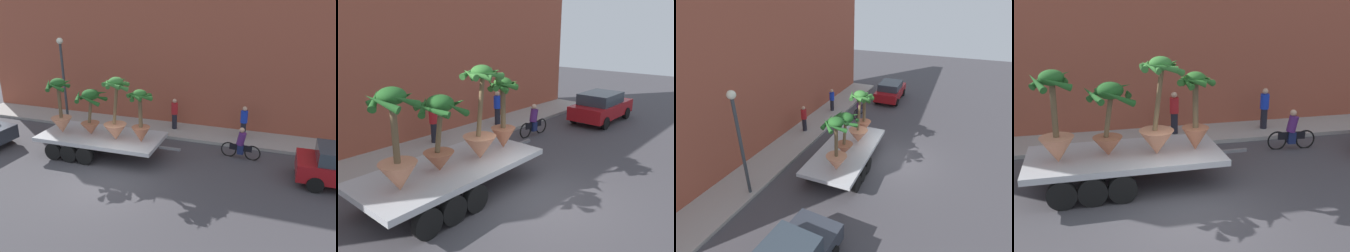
% 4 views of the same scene
% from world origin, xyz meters
% --- Properties ---
extents(ground_plane, '(60.00, 60.00, 0.00)m').
position_xyz_m(ground_plane, '(0.00, 0.00, 0.00)').
color(ground_plane, '#423F44').
extents(sidewalk, '(24.00, 2.20, 0.15)m').
position_xyz_m(sidewalk, '(0.00, 6.10, 0.07)').
color(sidewalk, '#A39E99').
rests_on(sidewalk, ground).
extents(building_facade, '(24.00, 1.20, 8.94)m').
position_xyz_m(building_facade, '(0.00, 7.80, 4.47)').
color(building_facade, '#9E4C38').
rests_on(building_facade, ground).
extents(flatbed_trailer, '(6.76, 2.71, 0.98)m').
position_xyz_m(flatbed_trailer, '(-1.74, 2.22, 0.77)').
color(flatbed_trailer, '#B7BABF').
rests_on(flatbed_trailer, ground).
extents(potted_palm_rear, '(1.35, 1.34, 2.88)m').
position_xyz_m(potted_palm_rear, '(-0.54, 1.94, 2.13)').
color(potted_palm_rear, tan).
rests_on(potted_palm_rear, flatbed_trailer).
extents(potted_palm_middle, '(1.52, 1.53, 2.18)m').
position_xyz_m(potted_palm_middle, '(-1.93, 2.14, 2.14)').
color(potted_palm_middle, '#B26647').
rests_on(potted_palm_middle, flatbed_trailer).
extents(potted_palm_front, '(1.21, 1.16, 2.39)m').
position_xyz_m(potted_palm_front, '(0.60, 2.05, 2.08)').
color(potted_palm_front, '#B26647').
rests_on(potted_palm_front, flatbed_trailer).
extents(potted_palm_extra, '(1.22, 1.24, 2.62)m').
position_xyz_m(potted_palm_extra, '(-3.40, 1.93, 2.05)').
color(potted_palm_extra, tan).
rests_on(potted_palm_extra, flatbed_trailer).
extents(cyclist, '(1.84, 0.38, 1.54)m').
position_xyz_m(cyclist, '(4.78, 3.88, 0.67)').
color(cyclist, black).
rests_on(cyclist, ground).
extents(parked_car, '(4.14, 1.97, 1.58)m').
position_xyz_m(parked_car, '(9.16, 2.65, 0.83)').
color(parked_car, maroon).
rests_on(parked_car, ground).
extents(pedestrian_near_gate, '(0.36, 0.36, 1.71)m').
position_xyz_m(pedestrian_near_gate, '(4.61, 6.04, 1.04)').
color(pedestrian_near_gate, black).
rests_on(pedestrian_near_gate, sidewalk).
extents(pedestrian_far_left, '(0.36, 0.36, 1.71)m').
position_xyz_m(pedestrian_far_left, '(0.83, 6.21, 1.04)').
color(pedestrian_far_left, black).
rests_on(pedestrian_far_left, sidewalk).
extents(street_lamp, '(0.36, 0.36, 4.83)m').
position_xyz_m(street_lamp, '(-5.47, 5.30, 3.23)').
color(street_lamp, '#383D42').
rests_on(street_lamp, sidewalk).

